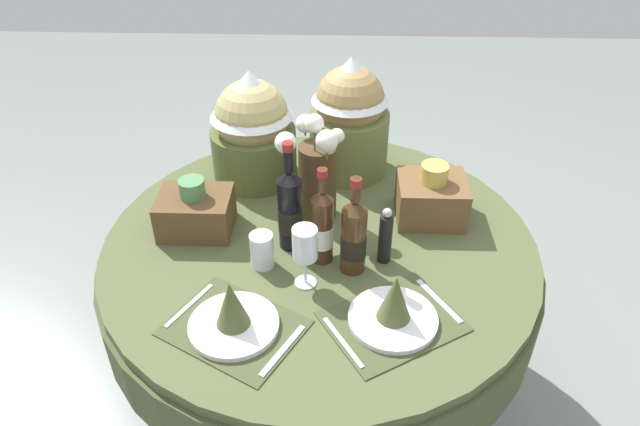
% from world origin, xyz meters
% --- Properties ---
extents(ground, '(8.00, 8.00, 0.00)m').
position_xyz_m(ground, '(0.00, 0.00, 0.00)').
color(ground, gray).
extents(dining_table, '(1.39, 1.39, 0.74)m').
position_xyz_m(dining_table, '(0.00, 0.00, 0.61)').
color(dining_table, '#4C5633').
rests_on(dining_table, ground).
extents(place_setting_left, '(0.42, 0.39, 0.16)m').
position_xyz_m(place_setting_left, '(-0.21, -0.38, 0.79)').
color(place_setting_left, '#41492B').
rests_on(place_setting_left, dining_table).
extents(place_setting_right, '(0.43, 0.40, 0.16)m').
position_xyz_m(place_setting_right, '(0.21, -0.35, 0.79)').
color(place_setting_right, '#41492B').
rests_on(place_setting_right, dining_table).
extents(flower_vase, '(0.21, 0.21, 0.38)m').
position_xyz_m(flower_vase, '(-0.02, 0.13, 0.92)').
color(flower_vase, '#47331E').
rests_on(flower_vase, dining_table).
extents(wine_bottle_left, '(0.07, 0.07, 0.32)m').
position_xyz_m(wine_bottle_left, '(0.01, -0.09, 0.87)').
color(wine_bottle_left, '#422814').
rests_on(wine_bottle_left, dining_table).
extents(wine_bottle_centre, '(0.08, 0.08, 0.32)m').
position_xyz_m(wine_bottle_centre, '(0.10, -0.13, 0.87)').
color(wine_bottle_centre, '#422814').
rests_on(wine_bottle_centre, dining_table).
extents(wine_bottle_rear, '(0.08, 0.08, 0.36)m').
position_xyz_m(wine_bottle_rear, '(-0.09, -0.03, 0.88)').
color(wine_bottle_rear, black).
rests_on(wine_bottle_rear, dining_table).
extents(wine_glass_left, '(0.07, 0.07, 0.19)m').
position_xyz_m(wine_glass_left, '(-0.03, -0.20, 0.88)').
color(wine_glass_left, silver).
rests_on(wine_glass_left, dining_table).
extents(tumbler_near_left, '(0.07, 0.07, 0.11)m').
position_xyz_m(tumbler_near_left, '(-0.17, -0.12, 0.80)').
color(tumbler_near_left, silver).
rests_on(tumbler_near_left, dining_table).
extents(pepper_mill, '(0.04, 0.04, 0.19)m').
position_xyz_m(pepper_mill, '(0.20, -0.09, 0.83)').
color(pepper_mill, black).
rests_on(pepper_mill, dining_table).
extents(gift_tub_back_left, '(0.30, 0.30, 0.41)m').
position_xyz_m(gift_tub_back_left, '(-0.25, 0.37, 0.96)').
color(gift_tub_back_left, '#566033').
rests_on(gift_tub_back_left, dining_table).
extents(gift_tub_back_centre, '(0.28, 0.28, 0.43)m').
position_xyz_m(gift_tub_back_centre, '(0.09, 0.43, 0.97)').
color(gift_tub_back_centre, olive).
rests_on(gift_tub_back_centre, dining_table).
extents(woven_basket_side_left, '(0.23, 0.18, 0.19)m').
position_xyz_m(woven_basket_side_left, '(-0.40, 0.05, 0.81)').
color(woven_basket_side_left, brown).
rests_on(woven_basket_side_left, dining_table).
extents(woven_basket_side_right, '(0.22, 0.19, 0.20)m').
position_xyz_m(woven_basket_side_right, '(0.36, 0.14, 0.82)').
color(woven_basket_side_right, brown).
rests_on(woven_basket_side_right, dining_table).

